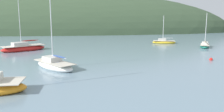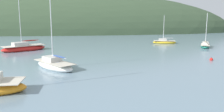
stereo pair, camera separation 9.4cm
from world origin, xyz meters
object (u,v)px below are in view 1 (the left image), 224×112
at_px(sailboat_teal_outer, 23,48).
at_px(sailboat_black_sloop, 205,46).
at_px(sailboat_yellow_far, 54,65).
at_px(sailboat_cream_ketch, 164,42).
at_px(mooring_buoy_outer, 211,59).

bearing_deg(sailboat_teal_outer, sailboat_black_sloop, 3.69).
height_order(sailboat_yellow_far, sailboat_teal_outer, sailboat_teal_outer).
bearing_deg(sailboat_yellow_far, sailboat_black_sloop, 32.43).
bearing_deg(sailboat_cream_ketch, mooring_buoy_outer, -87.78).
distance_m(sailboat_black_sloop, sailboat_cream_ketch, 8.87).
bearing_deg(sailboat_yellow_far, sailboat_cream_ketch, 49.67).
bearing_deg(sailboat_teal_outer, sailboat_yellow_far, -60.69).
height_order(sailboat_teal_outer, sailboat_black_sloop, sailboat_teal_outer).
bearing_deg(sailboat_yellow_far, sailboat_teal_outer, 119.31).
height_order(sailboat_yellow_far, mooring_buoy_outer, sailboat_yellow_far).
xyz_separation_m(sailboat_yellow_far, mooring_buoy_outer, (19.87, 3.41, -0.27)).
xyz_separation_m(sailboat_teal_outer, mooring_buoy_outer, (27.61, -10.37, -0.32)).
relative_size(sailboat_cream_ketch, mooring_buoy_outer, 11.37).
bearing_deg(sailboat_cream_ketch, sailboat_yellow_far, -130.33).
bearing_deg(mooring_buoy_outer, sailboat_yellow_far, -170.26).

